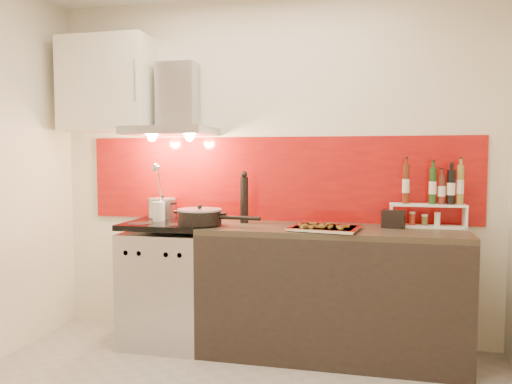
% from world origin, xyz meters
% --- Properties ---
extents(back_wall, '(3.40, 0.02, 2.60)m').
position_xyz_m(back_wall, '(0.00, 1.40, 1.30)').
color(back_wall, silver).
rests_on(back_wall, ground).
extents(backsplash, '(3.00, 0.02, 0.64)m').
position_xyz_m(backsplash, '(0.05, 1.39, 1.22)').
color(backsplash, maroon).
rests_on(backsplash, back_wall).
extents(range_stove, '(0.60, 0.60, 0.91)m').
position_xyz_m(range_stove, '(-0.70, 1.10, 0.44)').
color(range_stove, '#B7B7BA').
rests_on(range_stove, ground).
extents(counter, '(1.80, 0.60, 0.90)m').
position_xyz_m(counter, '(0.50, 1.10, 0.45)').
color(counter, black).
rests_on(counter, ground).
extents(range_hood, '(0.62, 0.50, 0.61)m').
position_xyz_m(range_hood, '(-0.70, 1.24, 1.74)').
color(range_hood, '#B7B7BA').
rests_on(range_hood, back_wall).
extents(upper_cabinet, '(0.70, 0.35, 0.72)m').
position_xyz_m(upper_cabinet, '(-1.25, 1.22, 1.95)').
color(upper_cabinet, white).
rests_on(upper_cabinet, back_wall).
extents(stock_pot, '(0.21, 0.21, 0.18)m').
position_xyz_m(stock_pot, '(-0.82, 1.26, 0.99)').
color(stock_pot, '#B7B7BA').
rests_on(stock_pot, range_stove).
extents(saute_pan, '(0.61, 0.32, 0.15)m').
position_xyz_m(saute_pan, '(-0.41, 0.99, 0.97)').
color(saute_pan, black).
rests_on(saute_pan, range_stove).
extents(utensil_jar, '(0.09, 0.14, 0.44)m').
position_xyz_m(utensil_jar, '(-0.78, 1.09, 1.03)').
color(utensil_jar, silver).
rests_on(utensil_jar, range_stove).
extents(pepper_mill, '(0.06, 0.06, 0.38)m').
position_xyz_m(pepper_mill, '(-0.15, 1.21, 1.09)').
color(pepper_mill, black).
rests_on(pepper_mill, counter).
extents(step_shelf, '(0.51, 0.14, 0.44)m').
position_xyz_m(step_shelf, '(1.17, 1.26, 1.08)').
color(step_shelf, white).
rests_on(step_shelf, counter).
extents(caddy_box, '(0.16, 0.10, 0.13)m').
position_xyz_m(caddy_box, '(0.91, 1.17, 0.96)').
color(caddy_box, black).
rests_on(caddy_box, counter).
extents(baking_tray, '(0.50, 0.41, 0.03)m').
position_xyz_m(baking_tray, '(0.46, 0.98, 0.92)').
color(baking_tray, silver).
rests_on(baking_tray, counter).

